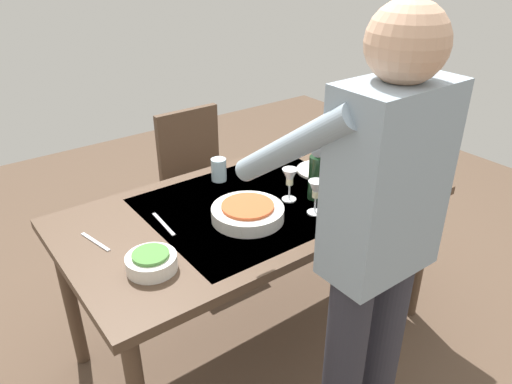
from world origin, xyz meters
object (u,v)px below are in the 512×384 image
Objects in this scene: dining_table at (256,217)px; dinner_plate_near at (372,197)px; water_cup_near_left at (328,136)px; wine_glass_left at (290,179)px; water_cup_near_right at (219,170)px; wine_glass_right at (316,191)px; person_server at (374,242)px; side_bowl_salad at (151,261)px; chair_near at (198,176)px; wine_bottle at (317,176)px; dinner_plate_far at (320,170)px; serving_bowl_pasta at (248,212)px.

dinner_plate_near is at bearing 147.46° from dining_table.
dinner_plate_near is at bearing 64.07° from water_cup_near_left.
wine_glass_left is at bearing -33.96° from dinner_plate_near.
water_cup_near_right is at bearing -51.31° from dinner_plate_near.
wine_glass_right is 0.66× the size of dinner_plate_near.
person_server is 9.38× the size of side_bowl_salad.
wine_bottle is at bearing 93.52° from chair_near.
dinner_plate_near is at bearing 142.95° from wine_bottle.
wine_glass_right reaches higher than dinner_plate_near.
wine_glass_left is 1.39× the size of water_cup_near_right.
wine_glass_right is (0.04, 1.04, 0.35)m from chair_near.
water_cup_near_left is at bearing -127.94° from person_server.
dining_table is 15.40× the size of water_cup_near_right.
wine_bottle is 0.82m from side_bowl_salad.
water_cup_near_left is (-0.57, -0.51, -0.05)m from wine_glass_right.
chair_near is at bearing -70.68° from dinner_plate_far.
dining_table is 0.19m from serving_bowl_pasta.
wine_glass_left is at bearing -106.38° from person_server.
wine_bottle reaches higher than serving_bowl_pasta.
dining_table is at bearing 8.13° from dinner_plate_far.
chair_near reaches higher than serving_bowl_pasta.
water_cup_near_left is at bearing -140.32° from dinner_plate_far.
person_server reaches higher than wine_glass_left.
wine_bottle is at bearing 121.19° from water_cup_near_right.
dining_table is at bearing 77.74° from chair_near.
dinner_plate_far is at bearing 154.35° from water_cup_near_right.
wine_bottle is 0.36m from serving_bowl_pasta.
wine_glass_left is at bearing -27.48° from wine_bottle.
side_bowl_salad is 0.78× the size of dinner_plate_far.
side_bowl_salad is 1.03m from dinner_plate_near.
side_bowl_salad is at bearing 19.53° from water_cup_near_left.
person_server is 0.99m from water_cup_near_right.
chair_near is 8.38× the size of water_cup_near_left.
chair_near reaches higher than dining_table.
chair_near is (-0.18, -0.82, -0.17)m from dining_table.
dinner_plate_far is (-0.26, 0.75, 0.25)m from chair_near.
person_server is at bearing 135.14° from side_bowl_salad.
wine_glass_left is at bearing -171.98° from side_bowl_salad.
dining_table is 11.10× the size of wine_glass_right.
wine_bottle is 0.99× the size of serving_bowl_pasta.
wine_glass_left reaches higher than side_bowl_salad.
water_cup_near_right is at bearing -141.67° from side_bowl_salad.
wine_bottle is 0.30m from dinner_plate_far.
wine_glass_right is 0.66× the size of dinner_plate_far.
dining_table is at bearing -28.29° from wine_bottle.
wine_glass_right is at bearing 45.95° from wine_bottle.
wine_glass_left is (-0.13, 0.07, 0.18)m from dining_table.
wine_bottle is (-0.06, 0.95, 0.36)m from chair_near.
wine_bottle is 1.96× the size of wine_glass_right.
chair_near is at bearing -127.56° from side_bowl_salad.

